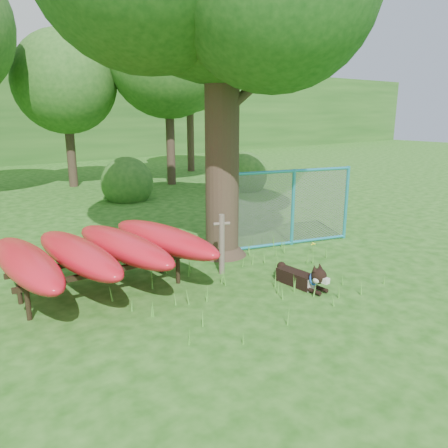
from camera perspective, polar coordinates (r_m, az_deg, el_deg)
ground at (r=7.39m, az=4.56°, el=-9.63°), size 80.00×80.00×0.00m
wooden_post at (r=8.22m, az=-0.30°, el=-2.46°), size 0.31×0.18×1.16m
kayak_rack at (r=7.58m, az=-15.78°, el=-3.28°), size 3.19×3.08×1.01m
husky_dog at (r=7.84m, az=10.37°, el=-6.91°), size 0.32×1.18×0.52m
fence_section at (r=10.09m, az=8.98°, el=2.14°), size 2.92×0.92×2.94m
wildflower_clump at (r=9.78m, az=11.57°, el=-2.67°), size 0.10×0.09×0.22m
bg_tree_c at (r=18.98m, az=-20.05°, el=16.98°), size 4.00×4.00×6.12m
bg_tree_d at (r=18.72m, az=-7.33°, el=20.75°), size 4.80×4.80×7.50m
bg_tree_e at (r=22.85m, az=-4.57°, el=20.04°), size 4.60×4.60×7.55m
shrub_right at (r=17.31m, az=2.63°, el=4.47°), size 1.80×1.80×1.80m
shrub_mid at (r=15.71m, az=-12.41°, el=3.11°), size 1.80×1.80×1.80m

